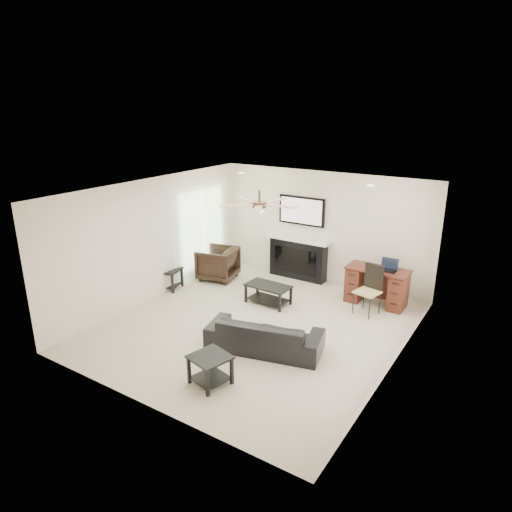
% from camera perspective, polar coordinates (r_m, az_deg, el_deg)
% --- Properties ---
extents(room_shell, '(5.50, 5.54, 2.52)m').
position_cam_1_polar(room_shell, '(7.81, 1.48, 2.19)').
color(room_shell, '#BBAC97').
rests_on(room_shell, ground).
extents(sofa, '(2.01, 1.16, 0.55)m').
position_cam_1_polar(sofa, '(7.60, 1.07, -9.77)').
color(sofa, black).
rests_on(sofa, ground).
extents(armchair, '(0.98, 0.96, 0.75)m').
position_cam_1_polar(armchair, '(10.55, -4.81, -0.93)').
color(armchair, black).
rests_on(armchair, ground).
extents(coffee_table, '(0.92, 0.53, 0.40)m').
position_cam_1_polar(coffee_table, '(9.29, 1.53, -4.81)').
color(coffee_table, black).
rests_on(coffee_table, ground).
extents(end_table_near, '(0.63, 0.63, 0.45)m').
position_cam_1_polar(end_table_near, '(6.83, -5.73, -13.98)').
color(end_table_near, black).
rests_on(end_table_near, ground).
extents(end_table_left, '(0.60, 0.60, 0.45)m').
position_cam_1_polar(end_table_left, '(10.19, -10.84, -2.82)').
color(end_table_left, black).
rests_on(end_table_left, ground).
extents(fireplace_unit, '(1.52, 0.34, 1.91)m').
position_cam_1_polar(fireplace_unit, '(10.44, 5.31, 2.19)').
color(fireplace_unit, black).
rests_on(fireplace_unit, ground).
extents(desk, '(1.22, 0.56, 0.76)m').
position_cam_1_polar(desk, '(9.52, 14.82, -3.68)').
color(desk, '#411910').
rests_on(desk, ground).
extents(desk_chair, '(0.51, 0.52, 0.97)m').
position_cam_1_polar(desk_chair, '(9.00, 13.76, -4.20)').
color(desk_chair, black).
rests_on(desk_chair, ground).
extents(laptop, '(0.33, 0.24, 0.23)m').
position_cam_1_polar(laptop, '(9.28, 16.20, -1.13)').
color(laptop, black).
rests_on(laptop, desk).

